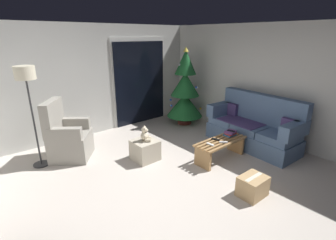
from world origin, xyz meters
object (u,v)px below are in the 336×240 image
at_px(christmas_tree, 185,91).
at_px(cardboard_box_taped_mid_floor, 253,186).
at_px(remote_black, 216,139).
at_px(book_stack, 230,133).
at_px(floor_lamp, 27,83).
at_px(remote_silver, 223,142).
at_px(cell_phone, 231,131).
at_px(ottoman, 145,150).
at_px(armchair, 68,138).
at_px(teddy_bear_cream, 145,135).
at_px(coffee_table, 220,147).
at_px(couch, 254,127).
at_px(remote_white, 210,144).

xyz_separation_m(christmas_tree, cardboard_box_taped_mid_floor, (-1.44, -2.93, -0.72)).
bearing_deg(remote_black, cardboard_box_taped_mid_floor, -127.17).
bearing_deg(remote_black, book_stack, -20.14).
xyz_separation_m(floor_lamp, cardboard_box_taped_mid_floor, (2.11, -3.00, -1.35)).
bearing_deg(remote_silver, cell_phone, 149.19).
xyz_separation_m(cell_phone, christmas_tree, (0.58, 1.89, 0.39)).
bearing_deg(ottoman, floor_lamp, 146.05).
bearing_deg(armchair, teddy_bear_cream, -43.74).
height_order(christmas_tree, teddy_bear_cream, christmas_tree).
distance_m(remote_black, cell_phone, 0.39).
bearing_deg(remote_silver, book_stack, 151.32).
bearing_deg(christmas_tree, coffee_table, -115.27).
height_order(cell_phone, teddy_bear_cream, teddy_bear_cream).
relative_size(christmas_tree, teddy_bear_cream, 6.94).
relative_size(couch, teddy_bear_cream, 6.96).
bearing_deg(book_stack, cardboard_box_taped_mid_floor, -129.29).
relative_size(armchair, teddy_bear_cream, 3.96).
relative_size(cell_phone, teddy_bear_cream, 0.50).
distance_m(remote_black, christmas_tree, 2.11).
xyz_separation_m(coffee_table, remote_silver, (-0.05, -0.10, 0.14)).
distance_m(armchair, teddy_bear_cream, 1.49).
distance_m(remote_white, armchair, 2.67).
relative_size(book_stack, ottoman, 0.55).
height_order(remote_silver, remote_black, same).
bearing_deg(remote_white, cell_phone, -179.24).
relative_size(cell_phone, ottoman, 0.33).
bearing_deg(remote_white, remote_black, -162.99).
distance_m(cell_phone, teddy_bear_cream, 1.66).
relative_size(remote_silver, armchair, 0.14).
bearing_deg(couch, remote_white, 178.70).
bearing_deg(remote_black, coffee_table, -67.34).
height_order(cell_phone, floor_lamp, floor_lamp).
bearing_deg(armchair, remote_black, -41.56).
xyz_separation_m(cell_phone, cardboard_box_taped_mid_floor, (-0.87, -1.04, -0.34)).
bearing_deg(remote_white, book_stack, -177.84).
relative_size(book_stack, cell_phone, 1.67).
relative_size(remote_silver, cell_phone, 1.08).
height_order(coffee_table, floor_lamp, floor_lamp).
bearing_deg(book_stack, couch, -5.55).
height_order(coffee_table, cardboard_box_taped_mid_floor, coffee_table).
distance_m(remote_black, armchair, 2.80).
bearing_deg(coffee_table, couch, -2.11).
height_order(coffee_table, remote_silver, remote_silver).
distance_m(armchair, floor_lamp, 1.22).
distance_m(remote_silver, remote_black, 0.18).
height_order(cell_phone, ottoman, cell_phone).
height_order(couch, christmas_tree, christmas_tree).
distance_m(remote_silver, floor_lamp, 3.51).
bearing_deg(remote_white, cardboard_box_taped_mid_floor, 75.68).
bearing_deg(floor_lamp, book_stack, -33.08).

